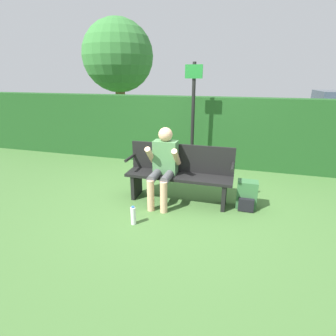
# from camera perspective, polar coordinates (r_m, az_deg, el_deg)

# --- Properties ---
(ground_plane) EXTENTS (40.00, 40.00, 0.00)m
(ground_plane) POSITION_cam_1_polar(r_m,az_deg,el_deg) (4.42, 2.24, -7.18)
(ground_plane) COLOR #426B33
(hedge_back) EXTENTS (12.00, 0.38, 1.54)m
(hedge_back) POSITION_cam_1_polar(r_m,az_deg,el_deg) (6.10, 7.01, 7.93)
(hedge_back) COLOR #1E4C1E
(hedge_back) RESTS_ON ground
(park_bench) EXTENTS (1.72, 0.41, 0.93)m
(park_bench) POSITION_cam_1_polar(r_m,az_deg,el_deg) (4.28, 2.54, -1.00)
(park_bench) COLOR black
(park_bench) RESTS_ON ground
(person_seated) EXTENTS (0.51, 0.63, 1.22)m
(person_seated) POSITION_cam_1_polar(r_m,az_deg,el_deg) (4.15, -0.97, 1.22)
(person_seated) COLOR #4C7F4C
(person_seated) RESTS_ON ground
(backpack) EXTENTS (0.31, 0.27, 0.45)m
(backpack) POSITION_cam_1_polar(r_m,az_deg,el_deg) (4.29, 16.75, -5.77)
(backpack) COLOR #336638
(backpack) RESTS_ON ground
(water_bottle) EXTENTS (0.07, 0.07, 0.28)m
(water_bottle) POSITION_cam_1_polar(r_m,az_deg,el_deg) (3.75, -7.58, -10.25)
(water_bottle) COLOR white
(water_bottle) RESTS_ON ground
(signpost) EXTENTS (0.34, 0.09, 2.23)m
(signpost) POSITION_cam_1_polar(r_m,az_deg,el_deg) (5.45, 5.44, 11.87)
(signpost) COLOR black
(signpost) RESTS_ON ground
(parked_car) EXTENTS (1.94, 4.16, 1.33)m
(parked_car) POSITION_cam_1_polar(r_m,az_deg,el_deg) (14.28, 32.32, 11.22)
(parked_car) COLOR #B7BCC6
(parked_car) RESTS_ON ground
(tree) EXTENTS (2.57, 2.57, 3.93)m
(tree) POSITION_cam_1_polar(r_m,az_deg,el_deg) (10.54, -10.81, 22.70)
(tree) COLOR brown
(tree) RESTS_ON ground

